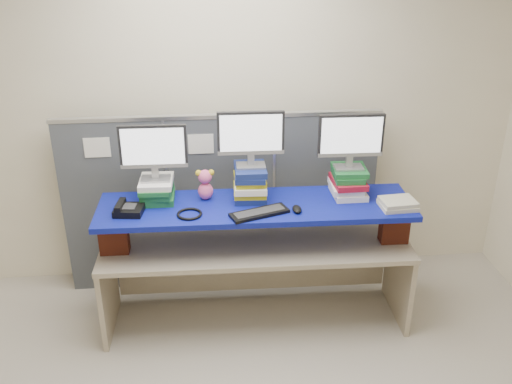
{
  "coord_description": "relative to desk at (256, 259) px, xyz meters",
  "views": [
    {
      "loc": [
        -0.13,
        -2.48,
        2.87
      ],
      "look_at": [
        0.23,
        1.2,
        1.12
      ],
      "focal_mm": 40.0,
      "sensor_mm": 36.0,
      "label": 1
    }
  ],
  "objects": [
    {
      "name": "room",
      "position": [
        -0.23,
        -1.2,
        0.84
      ],
      "size": [
        5.0,
        4.0,
        2.8
      ],
      "color": "#EEE2C4",
      "rests_on": "ground"
    },
    {
      "name": "cubicle_partition",
      "position": [
        -0.23,
        0.58,
        0.21
      ],
      "size": [
        2.6,
        0.06,
        1.53
      ],
      "color": "#3F444B",
      "rests_on": "ground"
    },
    {
      "name": "desk",
      "position": [
        0.0,
        0.0,
        0.0
      ],
      "size": [
        2.32,
        0.72,
        0.7
      ],
      "rotation": [
        0.0,
        0.0,
        -0.02
      ],
      "color": "tan",
      "rests_on": "ground"
    },
    {
      "name": "brick_pier_left",
      "position": [
        -1.03,
        -0.03,
        0.28
      ],
      "size": [
        0.21,
        0.12,
        0.28
      ],
      "primitive_type": "cube",
      "rotation": [
        0.0,
        0.0,
        -0.02
      ],
      "color": "maroon",
      "rests_on": "desk"
    },
    {
      "name": "brick_pier_right",
      "position": [
        1.03,
        -0.07,
        0.28
      ],
      "size": [
        0.21,
        0.12,
        0.28
      ],
      "primitive_type": "cube",
      "rotation": [
        0.0,
        0.0,
        -0.02
      ],
      "color": "maroon",
      "rests_on": "desk"
    },
    {
      "name": "blue_board",
      "position": [
        -0.0,
        -0.0,
        0.44
      ],
      "size": [
        2.3,
        0.62,
        0.04
      ],
      "primitive_type": "cube",
      "rotation": [
        0.0,
        0.0,
        -0.02
      ],
      "color": "navy",
      "rests_on": "brick_pier_left"
    },
    {
      "name": "book_stack_left",
      "position": [
        -0.71,
        0.14,
        0.55
      ],
      "size": [
        0.25,
        0.31,
        0.17
      ],
      "color": "#1A632C",
      "rests_on": "blue_board"
    },
    {
      "name": "book_stack_center",
      "position": [
        -0.03,
        0.11,
        0.59
      ],
      "size": [
        0.26,
        0.31,
        0.25
      ],
      "color": "navy",
      "rests_on": "blue_board"
    },
    {
      "name": "book_stack_right",
      "position": [
        0.7,
        0.1,
        0.57
      ],
      "size": [
        0.27,
        0.32,
        0.21
      ],
      "color": "white",
      "rests_on": "blue_board"
    },
    {
      "name": "monitor_left",
      "position": [
        -0.71,
        0.13,
        0.87
      ],
      "size": [
        0.48,
        0.14,
        0.41
      ],
      "rotation": [
        0.0,
        0.0,
        -0.02
      ],
      "color": "#98979C",
      "rests_on": "book_stack_left"
    },
    {
      "name": "monitor_center",
      "position": [
        -0.03,
        0.12,
        0.95
      ],
      "size": [
        0.48,
        0.14,
        0.41
      ],
      "rotation": [
        0.0,
        0.0,
        -0.02
      ],
      "color": "#98979C",
      "rests_on": "book_stack_center"
    },
    {
      "name": "monitor_right",
      "position": [
        0.7,
        0.1,
        0.91
      ],
      "size": [
        0.48,
        0.14,
        0.41
      ],
      "rotation": [
        0.0,
        0.0,
        -0.02
      ],
      "color": "#98979C",
      "rests_on": "book_stack_right"
    },
    {
      "name": "keyboard",
      "position": [
        0.01,
        -0.16,
        0.48
      ],
      "size": [
        0.44,
        0.27,
        0.03
      ],
      "rotation": [
        0.0,
        0.0,
        0.34
      ],
      "color": "black",
      "rests_on": "blue_board"
    },
    {
      "name": "mouse",
      "position": [
        0.28,
        -0.14,
        0.48
      ],
      "size": [
        0.07,
        0.12,
        0.04
      ],
      "primitive_type": "ellipsoid",
      "rotation": [
        0.0,
        0.0,
        -0.07
      ],
      "color": "black",
      "rests_on": "blue_board"
    },
    {
      "name": "desk_phone",
      "position": [
        -0.91,
        -0.05,
        0.49
      ],
      "size": [
        0.22,
        0.2,
        0.08
      ],
      "rotation": [
        0.0,
        0.0,
        -0.13
      ],
      "color": "black",
      "rests_on": "blue_board"
    },
    {
      "name": "headset",
      "position": [
        -0.48,
        -0.12,
        0.47
      ],
      "size": [
        0.23,
        0.23,
        0.02
      ],
      "primitive_type": "torus",
      "rotation": [
        0.0,
        0.0,
        -0.37
      ],
      "color": "black",
      "rests_on": "blue_board"
    },
    {
      "name": "plush_toy",
      "position": [
        -0.36,
        0.13,
        0.58
      ],
      "size": [
        0.14,
        0.1,
        0.23
      ],
      "rotation": [
        0.0,
        0.0,
        -0.36
      ],
      "color": "pink",
      "rests_on": "blue_board"
    },
    {
      "name": "binder_stack",
      "position": [
        1.01,
        -0.15,
        0.49
      ],
      "size": [
        0.27,
        0.22,
        0.06
      ],
      "rotation": [
        0.0,
        0.0,
        0.08
      ],
      "color": "beige",
      "rests_on": "blue_board"
    }
  ]
}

